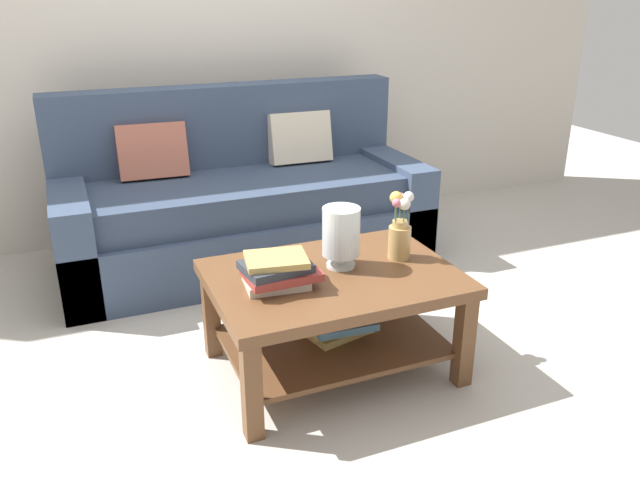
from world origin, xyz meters
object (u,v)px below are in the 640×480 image
(coffee_table, at_px, (333,302))
(book_stack_main, at_px, (278,271))
(glass_hurricane_vase, at_px, (341,233))
(flower_pitcher, at_px, (400,230))
(couch, at_px, (242,205))

(coffee_table, bearing_deg, book_stack_main, -174.45)
(glass_hurricane_vase, bearing_deg, coffee_table, -136.42)
(glass_hurricane_vase, height_order, flower_pitcher, flower_pitcher)
(book_stack_main, distance_m, flower_pitcher, 0.61)
(coffee_table, relative_size, flower_pitcher, 3.37)
(couch, height_order, flower_pitcher, couch)
(book_stack_main, relative_size, flower_pitcher, 1.00)
(glass_hurricane_vase, xyz_separation_m, flower_pitcher, (0.28, -0.01, -0.02))
(couch, distance_m, book_stack_main, 1.42)
(couch, height_order, glass_hurricane_vase, couch)
(glass_hurricane_vase, bearing_deg, book_stack_main, -165.92)
(book_stack_main, bearing_deg, glass_hurricane_vase, 14.08)
(book_stack_main, bearing_deg, coffee_table, 5.55)
(couch, distance_m, coffee_table, 1.37)
(coffee_table, bearing_deg, couch, 91.07)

